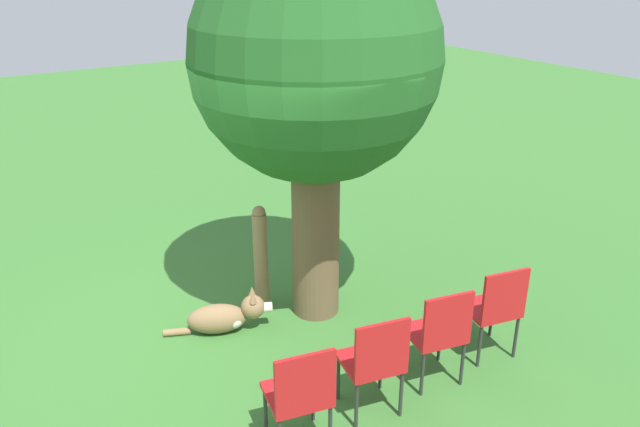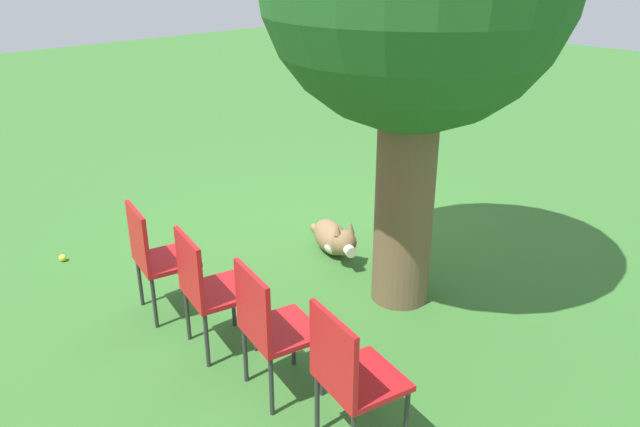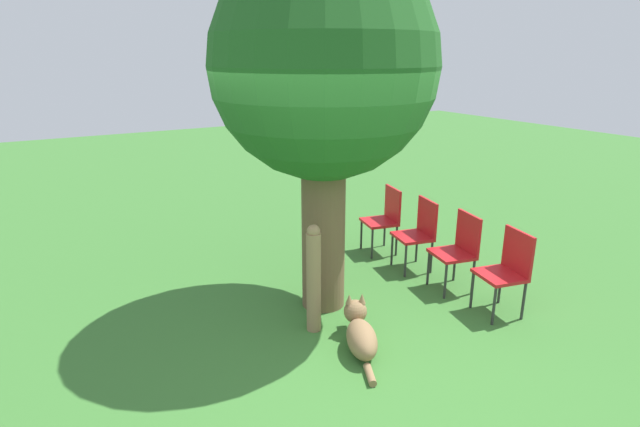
# 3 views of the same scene
# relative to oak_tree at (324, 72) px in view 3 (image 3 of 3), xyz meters

# --- Properties ---
(ground_plane) EXTENTS (30.00, 30.00, 0.00)m
(ground_plane) POSITION_rel_oak_tree_xyz_m (-0.16, -0.93, -2.48)
(ground_plane) COLOR #38702D
(oak_tree) EXTENTS (2.21, 2.21, 3.64)m
(oak_tree) POSITION_rel_oak_tree_xyz_m (0.00, 0.00, 0.00)
(oak_tree) COLOR brown
(oak_tree) RESTS_ON ground_plane
(dog) EXTENTS (0.53, 0.98, 0.43)m
(dog) POSITION_rel_oak_tree_xyz_m (-0.15, -0.93, -2.32)
(dog) COLOR olive
(dog) RESTS_ON ground_plane
(fence_post) EXTENTS (0.14, 0.14, 1.11)m
(fence_post) POSITION_rel_oak_tree_xyz_m (-0.36, -0.42, -1.92)
(fence_post) COLOR #937551
(fence_post) RESTS_ON ground_plane
(red_chair_0) EXTENTS (0.50, 0.52, 0.91)m
(red_chair_0) POSITION_rel_oak_tree_xyz_m (1.56, -1.13, -1.96)
(red_chair_0) COLOR red
(red_chair_0) RESTS_ON ground_plane
(red_chair_1) EXTENTS (0.50, 0.52, 0.91)m
(red_chair_1) POSITION_rel_oak_tree_xyz_m (1.55, -0.46, -1.96)
(red_chair_1) COLOR red
(red_chair_1) RESTS_ON ground_plane
(red_chair_2) EXTENTS (0.50, 0.52, 0.91)m
(red_chair_2) POSITION_rel_oak_tree_xyz_m (1.53, 0.22, -1.96)
(red_chair_2) COLOR red
(red_chair_2) RESTS_ON ground_plane
(red_chair_3) EXTENTS (0.50, 0.52, 0.91)m
(red_chair_3) POSITION_rel_oak_tree_xyz_m (1.51, 0.89, -1.96)
(red_chair_3) COLOR red
(red_chair_3) RESTS_ON ground_plane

